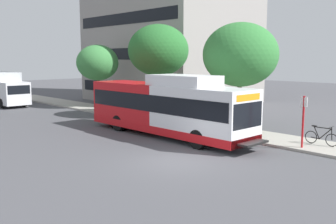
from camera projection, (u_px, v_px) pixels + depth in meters
ground_plane at (84, 135)px, 22.69m from camera, size 120.00×120.00×0.00m
sidewalk_curb at (189, 125)px, 26.01m from camera, size 3.00×56.00×0.14m
transit_bus at (167, 107)px, 22.32m from camera, size 2.58×12.25×3.65m
bus_stop_sign_pole at (303, 118)px, 18.77m from camera, size 0.10×0.36×2.60m
bicycle_parked at (321, 137)px, 19.50m from camera, size 0.52×1.76×1.02m
street_tree_near_stop at (240, 55)px, 23.58m from camera, size 4.70×4.70×6.66m
street_tree_mid_block at (158, 50)px, 28.57m from camera, size 4.59×4.59×7.00m
street_tree_far_block at (98, 63)px, 34.55m from camera, size 3.82×3.82×5.70m
box_truck_background at (4, 88)px, 37.11m from camera, size 2.32×7.01×3.25m
lattice_comm_tower at (100, 28)px, 54.03m from camera, size 1.10×1.10×27.02m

